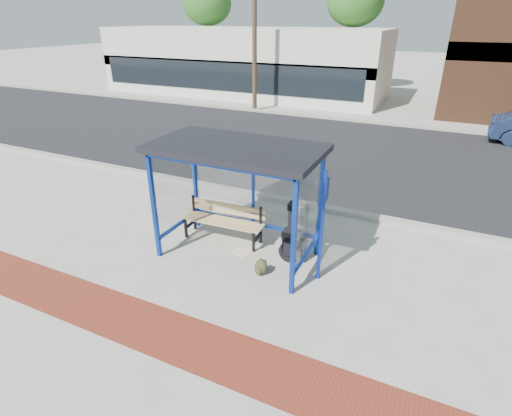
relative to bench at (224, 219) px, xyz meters
The scene contains 19 objects.
ground 0.91m from the bench, 37.62° to the right, with size 120.00×120.00×0.00m, color #B2ADA0.
brick_paver_strip 3.16m from the bench, 78.86° to the right, with size 60.00×1.00×0.01m, color maroon.
curb_near 2.55m from the bench, 76.08° to the left, with size 60.00×0.25×0.12m, color gray.
street_asphalt 7.58m from the bench, 85.42° to the left, with size 60.00×10.00×0.00m, color black.
curb_far 12.66m from the bench, 87.27° to the left, with size 60.00×0.25×0.12m, color gray.
far_sidewalk 14.56m from the bench, 87.62° to the left, with size 60.00×4.00×0.01m, color #B2ADA0.
bus_shelter 1.72m from the bench, 33.15° to the right, with size 3.30×1.80×2.42m.
storefront_white 19.49m from the bench, 115.61° to the left, with size 18.00×6.04×4.00m.
tree_left 25.84m from the bench, 121.89° to the left, with size 3.60×3.60×7.03m.
tree_mid 22.22m from the bench, 96.35° to the left, with size 3.60×3.60×7.03m.
utility_pole_west 14.47m from the bench, 112.65° to the left, with size 1.60×0.24×8.00m.
bench is the anchor object (origin of this frame).
guitar_bag 1.72m from the bench, ahead, with size 0.48×0.15×1.30m.
suitcase 1.86m from the bench, ahead, with size 0.34×0.25×0.54m.
backpack 1.66m from the bench, 34.30° to the right, with size 0.29×0.27×0.32m.
sign_post 2.59m from the bench, 13.01° to the right, with size 0.10×0.28×2.23m.
newspaper_a 0.86m from the bench, behind, with size 0.41×0.32×0.01m, color white.
newspaper_b 0.89m from the bench, 30.99° to the right, with size 0.39×0.31×0.01m, color white.
newspaper_c 0.96m from the bench, 10.90° to the right, with size 0.34×0.27×0.01m, color white.
Camera 1 is at (3.46, -6.43, 4.60)m, focal length 28.00 mm.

